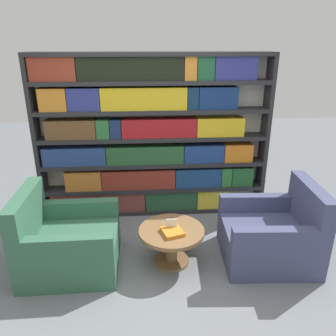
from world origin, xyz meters
The scene contains 7 objects.
ground_plane centered at (0.00, 0.00, 0.00)m, with size 14.00×14.00×0.00m, color slate.
bookshelf centered at (-0.04, 1.33, 1.05)m, with size 2.96×0.30×2.09m.
armchair_left centered at (-0.94, 0.16, 0.28)m, with size 0.94×0.85×0.85m.
armchair_right centered at (1.22, 0.15, 0.28)m, with size 0.98×0.90×0.85m.
coffee_table centered at (0.14, 0.15, 0.28)m, with size 0.68×0.68×0.40m.
table_sign centered at (0.14, 0.15, 0.45)m, with size 0.11×0.06×0.12m.
stray_book centered at (0.14, 0.08, 0.41)m, with size 0.25×0.26×0.04m.
Camera 1 is at (-0.10, -2.75, 2.19)m, focal length 35.00 mm.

